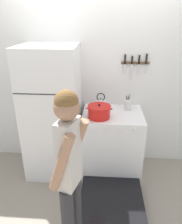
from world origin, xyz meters
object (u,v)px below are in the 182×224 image
at_px(stove_range, 112,145).
at_px(tea_kettle, 101,104).
at_px(refrigerator, 52,114).
at_px(dutch_oven_pot, 99,112).
at_px(person, 70,171).
at_px(utensil_jar, 128,105).

bearing_deg(stove_range, tea_kettle, 134.64).
relative_size(refrigerator, dutch_oven_pot, 5.39).
distance_m(tea_kettle, person, 1.40).
bearing_deg(person, dutch_oven_pot, 6.88).
distance_m(dutch_oven_pot, utensil_jar, 0.48).
bearing_deg(stove_range, utensil_jar, 41.17).
xyz_separation_m(refrigerator, tea_kettle, (0.66, 0.14, 0.10)).
relative_size(refrigerator, utensil_jar, 7.59).
height_order(refrigerator, person, refrigerator).
bearing_deg(dutch_oven_pot, refrigerator, 169.17).
distance_m(tea_kettle, utensil_jar, 0.38).
height_order(tea_kettle, utensil_jar, tea_kettle).
xyz_separation_m(dutch_oven_pot, tea_kettle, (0.01, 0.27, -0.00)).
xyz_separation_m(refrigerator, dutch_oven_pot, (0.65, -0.12, 0.11)).
relative_size(stove_range, tea_kettle, 5.83).
bearing_deg(tea_kettle, dutch_oven_pot, -93.00).
bearing_deg(utensil_jar, dutch_oven_pot, -144.92).
xyz_separation_m(refrigerator, utensil_jar, (1.04, 0.15, 0.10)).
bearing_deg(stove_range, dutch_oven_pot, -152.97).
relative_size(tea_kettle, utensil_jar, 1.01).
xyz_separation_m(tea_kettle, person, (-0.22, -1.38, -0.06)).
distance_m(refrigerator, stove_range, 0.94).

